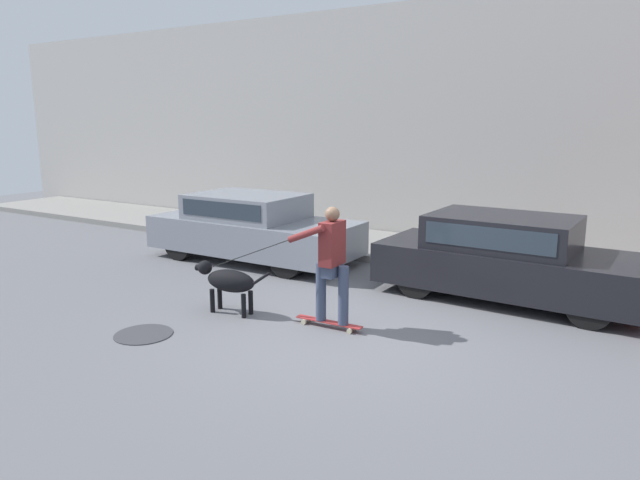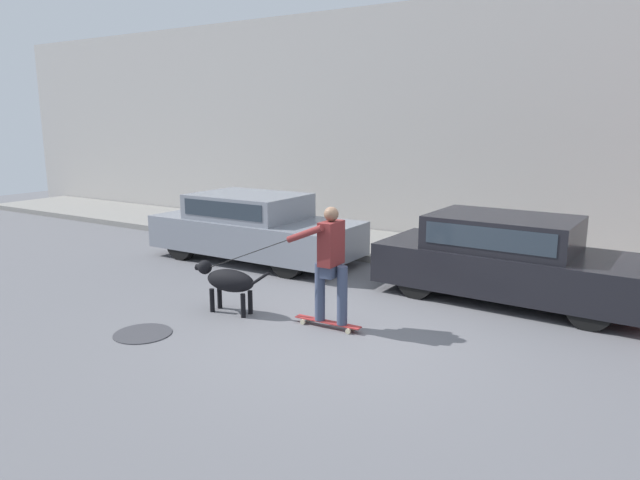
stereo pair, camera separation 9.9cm
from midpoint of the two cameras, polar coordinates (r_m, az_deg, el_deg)
The scene contains 8 objects.
ground_plane at distance 7.67m, azimuth 2.29°, elevation -9.18°, with size 36.00×36.00×0.00m, color slate.
back_wall at distance 13.04m, azimuth 16.21°, elevation 11.04°, with size 32.00×0.30×5.36m.
sidewalk_curb at distance 11.93m, azimuth 13.63°, elevation -1.50°, with size 30.00×2.59×0.14m.
parked_car_0 at distance 11.49m, azimuth -7.01°, elevation 1.20°, with size 4.23×1.80×1.33m.
parked_car_1 at distance 9.32m, azimuth 18.02°, elevation -1.85°, with size 4.11×1.80×1.32m.
dog at distance 8.37m, azimuth -9.50°, elevation -4.05°, with size 1.28×0.39×0.74m.
skateboarder at distance 7.53m, azimuth 0.75°, elevation -2.04°, with size 2.46×0.58×1.66m.
manhole_cover at distance 7.93m, azimuth -17.58°, elevation -8.98°, with size 0.75×0.75×0.01m.
Camera 1 is at (3.41, -6.30, 2.74)m, focal length 32.00 mm.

